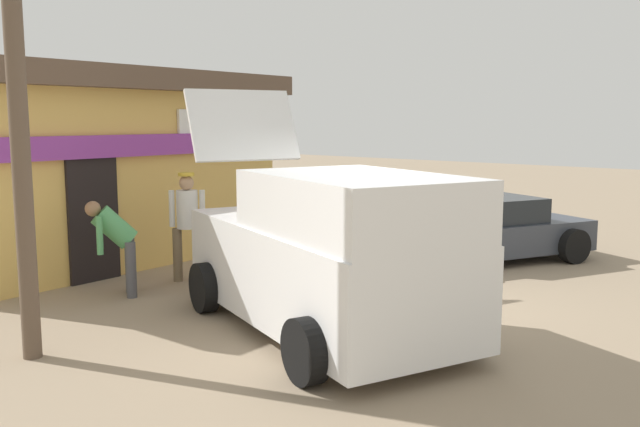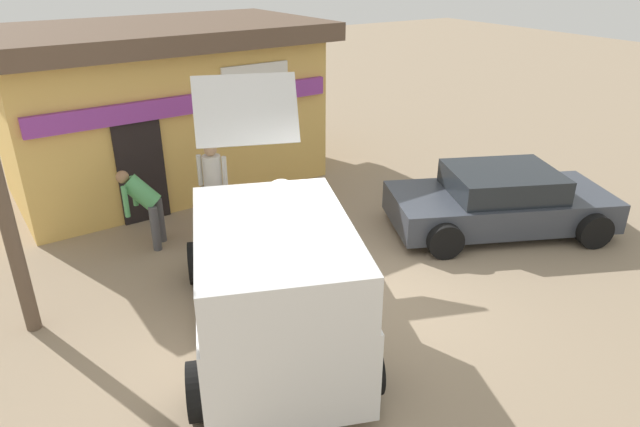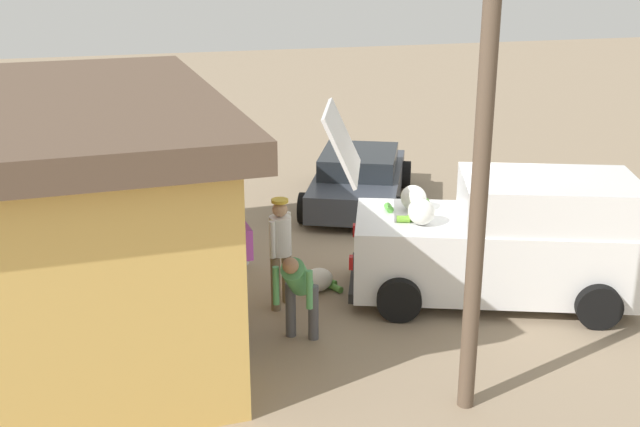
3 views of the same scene
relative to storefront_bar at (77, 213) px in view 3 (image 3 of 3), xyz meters
name	(u,v)px [view 3 (image 3 of 3)]	position (x,y,z in m)	size (l,w,h in m)	color
ground_plane	(447,261)	(0.96, -6.18, -1.78)	(60.00, 60.00, 0.00)	gray
storefront_bar	(77,213)	(0.00, 0.00, 0.00)	(7.15, 4.41, 3.47)	#E0B259
delivery_van	(504,239)	(-0.64, -6.39, -0.79)	(3.33, 5.12, 3.04)	white
parked_sedan	(359,179)	(4.53, -5.67, -1.22)	(4.42, 3.32, 1.18)	#383D47
vendor_standing	(281,245)	(-0.05, -2.92, -0.77)	(0.48, 0.48, 1.76)	#726047
customer_bending	(298,287)	(-1.32, -2.88, -0.91)	(0.74, 0.69, 1.43)	#4C4C51
unloaded_banana_pile	(318,280)	(0.36, -3.64, -1.61)	(0.66, 0.75, 0.37)	silver
paint_bucket	(240,254)	(1.84, -2.59, -1.60)	(0.31, 0.31, 0.36)	silver
utility_pole	(478,217)	(-3.42, -4.49, 0.67)	(0.20, 0.20, 4.91)	brown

